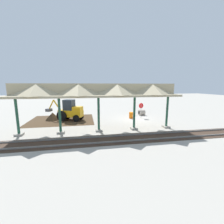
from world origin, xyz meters
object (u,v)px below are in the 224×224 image
(concrete_pipe, at_px, (142,112))
(traffic_barrel, at_px, (131,115))
(stop_sign, at_px, (141,107))
(backhoe, at_px, (70,111))

(concrete_pipe, distance_m, traffic_barrel, 3.08)
(concrete_pipe, bearing_deg, stop_sign, 64.90)
(traffic_barrel, bearing_deg, stop_sign, -172.68)
(backhoe, bearing_deg, traffic_barrel, 177.55)
(stop_sign, relative_size, traffic_barrel, 2.41)
(backhoe, height_order, concrete_pipe, backhoe)
(backhoe, relative_size, concrete_pipe, 5.45)
(concrete_pipe, xyz_separation_m, traffic_barrel, (2.39, 1.95, 0.01))
(backhoe, relative_size, traffic_barrel, 5.82)
(stop_sign, height_order, traffic_barrel, stop_sign)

